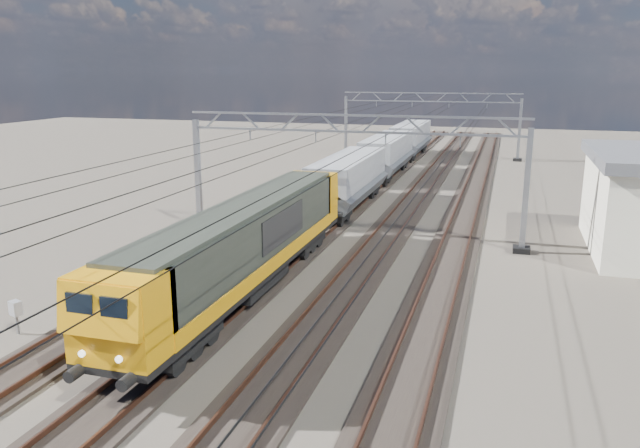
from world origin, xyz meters
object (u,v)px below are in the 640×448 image
(locomotive, at_px, (246,242))
(hopper_wagon_third, at_px, (411,137))
(catenary_gantry_far, at_px, (430,122))
(hopper_wagon_lead, at_px, (348,178))
(hopper_wagon_mid, at_px, (387,153))
(trackside_cabinet, at_px, (16,309))
(catenary_gantry_mid, at_px, (350,172))

(locomotive, distance_m, hopper_wagon_third, 46.10)
(catenary_gantry_far, bearing_deg, hopper_wagon_lead, -94.03)
(hopper_wagon_mid, distance_m, trackside_cabinet, 38.86)
(locomotive, relative_size, hopper_wagon_mid, 1.62)
(catenary_gantry_far, xyz_separation_m, hopper_wagon_mid, (-2.00, -14.20, -1.67))
(locomotive, bearing_deg, trackside_cabinet, -134.93)
(locomotive, relative_size, hopper_wagon_third, 1.62)
(catenary_gantry_mid, distance_m, hopper_wagon_lead, 8.04)
(hopper_wagon_lead, height_order, hopper_wagon_mid, same)
(catenary_gantry_mid, bearing_deg, catenary_gantry_far, 90.00)
(catenary_gantry_mid, distance_m, catenary_gantry_far, 36.00)
(hopper_wagon_lead, bearing_deg, catenary_gantry_far, 85.97)
(locomotive, distance_m, hopper_wagon_mid, 31.90)
(locomotive, distance_m, hopper_wagon_lead, 17.70)
(catenary_gantry_far, height_order, hopper_wagon_lead, catenary_gantry_far)
(trackside_cabinet, bearing_deg, locomotive, 65.58)
(hopper_wagon_third, bearing_deg, hopper_wagon_lead, -90.00)
(catenary_gantry_mid, height_order, catenary_gantry_far, same)
(catenary_gantry_far, relative_size, hopper_wagon_third, 1.53)
(hopper_wagon_mid, relative_size, hopper_wagon_third, 1.00)
(locomotive, xyz_separation_m, hopper_wagon_mid, (-0.00, 31.90, -0.09))
(catenary_gantry_far, height_order, trackside_cabinet, catenary_gantry_far)
(catenary_gantry_mid, relative_size, hopper_wagon_mid, 1.53)
(hopper_wagon_lead, distance_m, hopper_wagon_mid, 14.20)
(catenary_gantry_far, relative_size, trackside_cabinet, 15.49)
(catenary_gantry_far, xyz_separation_m, trackside_cabinet, (-8.40, -52.51, -2.93))
(locomotive, distance_m, trackside_cabinet, 9.16)
(catenary_gantry_mid, bearing_deg, hopper_wagon_mid, 95.24)
(hopper_wagon_mid, relative_size, trackside_cabinet, 10.12)
(trackside_cabinet, bearing_deg, catenary_gantry_far, 101.43)
(hopper_wagon_third, bearing_deg, locomotive, -90.00)
(locomotive, bearing_deg, catenary_gantry_mid, 78.79)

